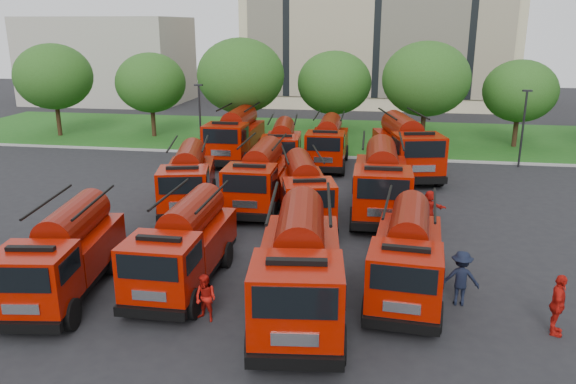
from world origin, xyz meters
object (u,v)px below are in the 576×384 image
object	(u,v)px
fire_truck_5	(259,177)
fire_truck_11	(406,146)
firefighter_3	(458,304)
fire_truck_9	(282,146)
firefighter_2	(553,334)
fire_truck_7	(381,180)
firefighter_5	(428,224)
fire_truck_3	(407,254)
fire_truck_2	(299,266)
fire_truck_4	(188,178)
fire_truck_1	(184,245)
fire_truck_6	(304,190)
fire_truck_8	(236,135)
firefighter_4	(95,265)
firefighter_1	(207,320)
fire_truck_10	(328,142)
fire_truck_0	(64,254)

from	to	relation	value
fire_truck_5	fire_truck_11	size ratio (longest dim) A/B	0.84
firefighter_3	fire_truck_9	bearing A→B (deg)	-59.49
fire_truck_5	firefighter_2	size ratio (longest dim) A/B	3.57
fire_truck_7	fire_truck_9	world-z (taller)	fire_truck_7
firefighter_5	fire_truck_3	bearing A→B (deg)	101.48
fire_truck_3	fire_truck_11	distance (m)	16.86
fire_truck_2	fire_truck_4	distance (m)	12.56
fire_truck_1	fire_truck_7	world-z (taller)	fire_truck_7
fire_truck_6	fire_truck_8	size ratio (longest dim) A/B	0.89
fire_truck_7	firefighter_2	size ratio (longest dim) A/B	3.88
fire_truck_9	firefighter_4	xyz separation A→B (m)	(-4.63, -16.50, -1.53)
fire_truck_3	firefighter_3	distance (m)	2.38
fire_truck_3	firefighter_1	bearing A→B (deg)	-150.67
fire_truck_2	fire_truck_10	xyz separation A→B (m)	(-1.03, 20.39, -0.13)
fire_truck_0	firefighter_5	distance (m)	16.17
fire_truck_0	firefighter_4	size ratio (longest dim) A/B	4.58
fire_truck_2	firefighter_5	size ratio (longest dim) A/B	4.63
fire_truck_5	fire_truck_11	bearing A→B (deg)	45.08
fire_truck_0	fire_truck_1	world-z (taller)	fire_truck_0
fire_truck_0	firefighter_5	world-z (taller)	fire_truck_0
fire_truck_2	fire_truck_5	bearing A→B (deg)	102.06
fire_truck_11	firefighter_5	distance (m)	9.53
firefighter_5	fire_truck_9	bearing A→B (deg)	-25.85
fire_truck_8	firefighter_2	xyz separation A→B (m)	(15.44, -21.00, -1.76)
fire_truck_4	firefighter_3	distance (m)	15.30
fire_truck_0	firefighter_3	distance (m)	13.65
fire_truck_9	firefighter_1	distance (m)	20.02
fire_truck_6	firefighter_5	size ratio (longest dim) A/B	4.11
fire_truck_5	firefighter_2	world-z (taller)	fire_truck_5
fire_truck_8	firefighter_1	world-z (taller)	fire_truck_8
fire_truck_1	fire_truck_6	bearing A→B (deg)	66.69
fire_truck_2	firefighter_5	xyz separation A→B (m)	(4.81, 9.57, -1.72)
fire_truck_7	fire_truck_3	bearing A→B (deg)	-84.96
fire_truck_2	fire_truck_11	size ratio (longest dim) A/B	0.93
fire_truck_3	firefighter_5	size ratio (longest dim) A/B	4.03
fire_truck_3	firefighter_1	distance (m)	7.15
fire_truck_5	firefighter_5	size ratio (longest dim) A/B	4.19
fire_truck_4	fire_truck_11	world-z (taller)	fire_truck_11
firefighter_2	firefighter_5	size ratio (longest dim) A/B	1.17
fire_truck_6	firefighter_2	distance (m)	12.98
fire_truck_8	fire_truck_9	xyz separation A→B (m)	(3.65, -2.01, -0.23)
fire_truck_6	fire_truck_11	xyz separation A→B (m)	(5.14, 9.62, 0.32)
fire_truck_8	firefighter_4	world-z (taller)	fire_truck_8
fire_truck_9	firefighter_3	bearing A→B (deg)	-68.79
fire_truck_9	firefighter_4	size ratio (longest dim) A/B	4.58
fire_truck_6	fire_truck_7	xyz separation A→B (m)	(3.65, 1.50, 0.24)
firefighter_2	firefighter_1	bearing A→B (deg)	110.38
fire_truck_9	firefighter_4	bearing A→B (deg)	-112.09
firefighter_4	firefighter_2	bearing A→B (deg)	-129.54
fire_truck_9	fire_truck_10	world-z (taller)	fire_truck_10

